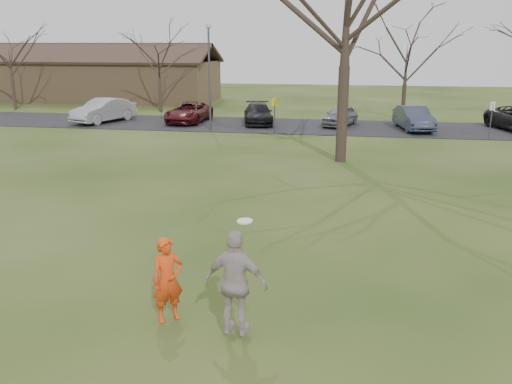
% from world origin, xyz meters
% --- Properties ---
extents(ground, '(120.00, 120.00, 0.00)m').
position_xyz_m(ground, '(0.00, 0.00, 0.00)').
color(ground, '#1E380F').
rests_on(ground, ground).
extents(parking_strip, '(62.00, 6.50, 0.04)m').
position_xyz_m(parking_strip, '(0.00, 25.00, 0.02)').
color(parking_strip, black).
rests_on(parking_strip, ground).
extents(player_defender, '(0.73, 0.69, 1.68)m').
position_xyz_m(player_defender, '(-1.01, -0.08, 0.84)').
color(player_defender, '#ED4213').
rests_on(player_defender, ground).
extents(car_1, '(3.16, 5.02, 1.56)m').
position_xyz_m(car_1, '(-13.85, 24.47, 0.82)').
color(car_1, '#9F9FA4').
rests_on(car_1, parking_strip).
extents(car_2, '(2.39, 4.83, 1.32)m').
position_xyz_m(car_2, '(-8.22, 25.37, 0.70)').
color(car_2, '#4B1116').
rests_on(car_2, parking_strip).
extents(car_3, '(2.67, 4.73, 1.29)m').
position_xyz_m(car_3, '(-3.56, 25.53, 0.69)').
color(car_3, black).
rests_on(car_3, parking_strip).
extents(car_4, '(2.52, 4.02, 1.28)m').
position_xyz_m(car_4, '(1.77, 25.56, 0.68)').
color(car_4, slate).
rests_on(car_4, parking_strip).
extents(car_5, '(2.29, 4.55, 1.43)m').
position_xyz_m(car_5, '(6.19, 24.62, 0.76)').
color(car_5, '#343C4E').
rests_on(car_5, parking_strip).
extents(catching_play, '(1.20, 0.61, 2.19)m').
position_xyz_m(catching_play, '(0.43, -0.56, 1.11)').
color(catching_play, '#B3A3A1').
rests_on(catching_play, ground).
extents(building, '(20.60, 8.50, 5.14)m').
position_xyz_m(building, '(-20.00, 38.00, 1.93)').
color(building, '#8C6D4C').
rests_on(building, ground).
extents(lamp_post, '(0.34, 0.34, 6.27)m').
position_xyz_m(lamp_post, '(-6.00, 22.50, 3.97)').
color(lamp_post, '#47474C').
rests_on(lamp_post, ground).
extents(sign_yellow, '(0.35, 0.35, 2.08)m').
position_xyz_m(sign_yellow, '(-2.00, 22.00, 1.45)').
color(sign_yellow, '#47474C').
rests_on(sign_yellow, ground).
extents(sign_white, '(0.35, 0.35, 2.08)m').
position_xyz_m(sign_white, '(10.00, 22.00, 1.45)').
color(sign_white, '#47474C').
rests_on(sign_white, ground).
extents(small_tree_row, '(55.00, 5.90, 8.50)m').
position_xyz_m(small_tree_row, '(4.38, 30.06, 3.89)').
color(small_tree_row, '#352821').
rests_on(small_tree_row, ground).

